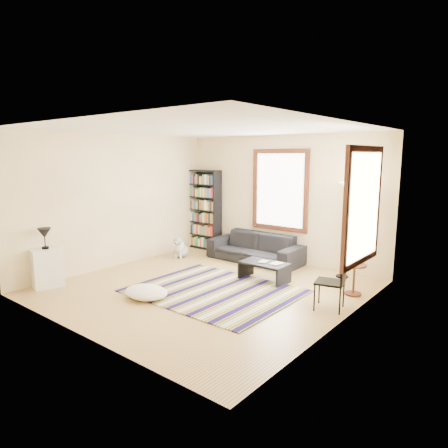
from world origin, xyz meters
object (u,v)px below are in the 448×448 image
Objects in this scene: side_table at (354,279)px; folding_chair at (330,282)px; dog at (181,246)px; coffee_table at (264,272)px; floor_cushion at (146,292)px; bookshelf at (204,210)px; sofa at (255,248)px; white_cabinet at (47,268)px; floor_lamp at (344,231)px.

folding_chair is (-0.05, -0.87, 0.16)m from side_table.
folding_chair is 4.17m from dog.
coffee_table is 1.67× the size of side_table.
floor_cushion is 3.53m from side_table.
bookshelf is 2.22× the size of coffee_table.
bookshelf is at bearing 171.37° from sofa.
coffee_table is (2.70, -1.33, -0.82)m from bookshelf.
coffee_table is 1.75× the size of dog.
white_cabinet is (-4.50, -3.07, 0.08)m from side_table.
floor_lamp is 5.59m from white_cabinet.
bookshelf is 3.70× the size of side_table.
sofa is 4.28m from white_cabinet.
folding_chair is at bearing 40.92° from white_cabinet.
folding_chair is at bearing -73.78° from floor_lamp.
white_cabinet reaches higher than sofa.
sofa is 4.22× the size of dog.
floor_cushion is at bearing -164.36° from folding_chair.
floor_lamp reaches higher than sofa.
folding_chair is at bearing -19.68° from coffee_table.
dog is (-4.13, -0.04, -0.01)m from side_table.
floor_cushion is 2.99m from folding_chair.
coffee_table is at bearing -47.98° from sofa.
side_table is (2.63, 2.34, 0.17)m from floor_cushion.
floor_lamp is at bearing 47.45° from coffee_table.
bookshelf is 2.33× the size of folding_chair.
dog reaches higher than coffee_table.
coffee_table is 1.11× the size of floor_cushion.
sofa reaches higher than side_table.
bookshelf reaches higher than sofa.
folding_chair is (1.56, -0.56, 0.25)m from coffee_table.
bookshelf is 4.70m from folding_chair.
floor_lamp is at bearing 92.28° from folding_chair.
white_cabinet is (-1.94, -3.81, 0.03)m from sofa.
floor_cushion is 1.15× the size of white_cabinet.
folding_chair is 4.96m from white_cabinet.
white_cabinet is (-1.87, -0.73, 0.25)m from floor_cushion.
bookshelf is 3.12m from coffee_table.
floor_lamp reaches higher than folding_chair.
floor_cushion is (-1.02, -2.03, -0.08)m from coffee_table.
dog reaches higher than floor_cushion.
dog is (0.18, -1.05, -0.74)m from bookshelf.
floor_lamp is at bearing 59.39° from white_cabinet.
dog is (-4.08, 0.84, -0.17)m from folding_chair.
bookshelf is at bearing 177.41° from floor_lamp.
side_table reaches higher than dog.
dog is at bearing -80.23° from bookshelf.
floor_lamp is 3.44× the size of side_table.
side_table is at bearing -16.08° from sofa.
bookshelf is 3.86m from floor_cushion.
floor_lamp is 1.21m from side_table.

